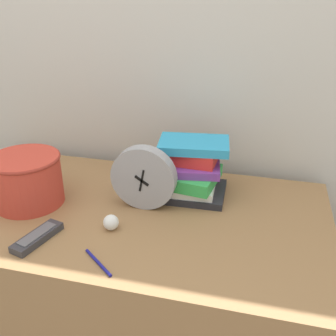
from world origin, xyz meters
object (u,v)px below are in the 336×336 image
(desk_clock, at_px, (144,178))
(crumpled_paper_ball, at_px, (111,222))
(basket, at_px, (27,178))
(book_stack, at_px, (189,170))
(tv_remote, at_px, (37,237))
(pen, at_px, (98,262))

(desk_clock, relative_size, crumpled_paper_ball, 4.53)
(basket, bearing_deg, desk_clock, 9.93)
(crumpled_paper_ball, bearing_deg, basket, 165.78)
(book_stack, height_order, crumpled_paper_ball, book_stack)
(book_stack, relative_size, tv_remote, 1.64)
(desk_clock, distance_m, basket, 0.37)
(desk_clock, xyz_separation_m, tv_remote, (-0.23, -0.24, -0.09))
(tv_remote, bearing_deg, desk_clock, 46.57)
(basket, xyz_separation_m, tv_remote, (0.13, -0.18, -0.07))
(crumpled_paper_ball, distance_m, pen, 0.15)
(basket, bearing_deg, tv_remote, -53.42)
(basket, bearing_deg, pen, -34.61)
(desk_clock, height_order, basket, desk_clock)
(tv_remote, distance_m, pen, 0.21)
(tv_remote, xyz_separation_m, crumpled_paper_ball, (0.17, 0.10, 0.01))
(desk_clock, bearing_deg, tv_remote, -133.43)
(tv_remote, relative_size, pen, 1.58)
(tv_remote, height_order, crumpled_paper_ball, crumpled_paper_ball)
(desk_clock, xyz_separation_m, pen, (-0.03, -0.29, -0.10))
(book_stack, bearing_deg, basket, -158.67)
(basket, relative_size, crumpled_paper_ball, 4.97)
(book_stack, height_order, basket, book_stack)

